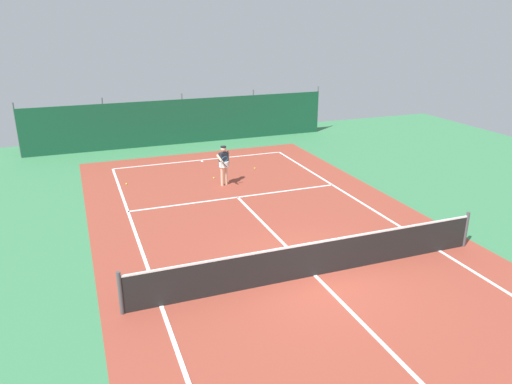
% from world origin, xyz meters
% --- Properties ---
extents(ground_plane, '(36.00, 36.00, 0.00)m').
position_xyz_m(ground_plane, '(0.00, 0.00, 0.00)').
color(ground_plane, '#387A4C').
extents(court_surface, '(11.02, 26.60, 0.01)m').
position_xyz_m(court_surface, '(0.00, 0.00, 0.00)').
color(court_surface, brown).
rests_on(court_surface, ground).
extents(tennis_net, '(10.12, 0.10, 1.10)m').
position_xyz_m(tennis_net, '(0.00, 0.00, 0.51)').
color(tennis_net, black).
rests_on(tennis_net, ground).
extents(back_fence, '(16.30, 0.98, 2.70)m').
position_xyz_m(back_fence, '(-0.00, 15.95, 0.67)').
color(back_fence, '#14472D').
rests_on(back_fence, ground).
extents(tennis_player, '(0.57, 0.83, 1.64)m').
position_xyz_m(tennis_player, '(-0.04, 7.97, 0.96)').
color(tennis_player, '#D8AD8C').
rests_on(tennis_player, ground).
extents(tennis_ball_near_player, '(0.07, 0.07, 0.07)m').
position_xyz_m(tennis_ball_near_player, '(-0.21, 8.95, 0.03)').
color(tennis_ball_near_player, '#CCDB33').
rests_on(tennis_ball_near_player, ground).
extents(tennis_ball_midcourt, '(0.07, 0.07, 0.07)m').
position_xyz_m(tennis_ball_midcourt, '(1.92, 9.63, 0.03)').
color(tennis_ball_midcourt, '#CCDB33').
rests_on(tennis_ball_midcourt, ground).
extents(tennis_ball_by_sideline, '(0.07, 0.07, 0.07)m').
position_xyz_m(tennis_ball_by_sideline, '(-3.80, 9.46, 0.03)').
color(tennis_ball_by_sideline, '#CCDB33').
rests_on(tennis_ball_by_sideline, ground).
extents(parked_car, '(2.34, 4.36, 1.68)m').
position_xyz_m(parked_car, '(-1.55, 17.88, 0.84)').
color(parked_car, maroon).
rests_on(parked_car, ground).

